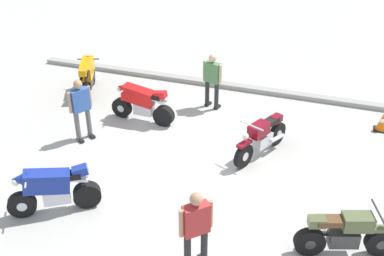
{
  "coord_description": "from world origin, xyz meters",
  "views": [
    {
      "loc": [
        3.33,
        -9.09,
        6.61
      ],
      "look_at": [
        0.07,
        0.45,
        0.75
      ],
      "focal_mm": 43.42,
      "sensor_mm": 36.0,
      "label": 1
    }
  ],
  "objects_px": {
    "person_in_blue_shirt": "(81,106)",
    "person_in_red_shirt": "(196,226)",
    "motorcycle_red_sportbike": "(142,102)",
    "motorcycle_orange_sportbike": "(87,76)",
    "person_in_green_shirt": "(212,78)",
    "motorcycle_maroon_cruiser": "(262,137)",
    "motorcycle_blue_sportbike": "(52,189)",
    "motorcycle_olive_vintage": "(346,234)",
    "traffic_cone": "(382,122)"
  },
  "relations": [
    {
      "from": "person_in_blue_shirt",
      "to": "person_in_red_shirt",
      "type": "bearing_deg",
      "value": -8.34
    },
    {
      "from": "motorcycle_red_sportbike",
      "to": "motorcycle_orange_sportbike",
      "type": "relative_size",
      "value": 1.04
    },
    {
      "from": "person_in_red_shirt",
      "to": "person_in_green_shirt",
      "type": "bearing_deg",
      "value": -30.79
    },
    {
      "from": "person_in_green_shirt",
      "to": "person_in_red_shirt",
      "type": "bearing_deg",
      "value": -147.86
    },
    {
      "from": "motorcycle_maroon_cruiser",
      "to": "person_in_green_shirt",
      "type": "relative_size",
      "value": 1.13
    },
    {
      "from": "person_in_blue_shirt",
      "to": "person_in_green_shirt",
      "type": "bearing_deg",
      "value": 76.11
    },
    {
      "from": "motorcycle_blue_sportbike",
      "to": "motorcycle_olive_vintage",
      "type": "xyz_separation_m",
      "value": [
        5.94,
        0.7,
        -0.11
      ]
    },
    {
      "from": "motorcycle_olive_vintage",
      "to": "person_in_blue_shirt",
      "type": "relative_size",
      "value": 1.09
    },
    {
      "from": "motorcycle_red_sportbike",
      "to": "motorcycle_orange_sportbike",
      "type": "height_order",
      "value": "same"
    },
    {
      "from": "motorcycle_blue_sportbike",
      "to": "motorcycle_red_sportbike",
      "type": "bearing_deg",
      "value": -124.94
    },
    {
      "from": "motorcycle_maroon_cruiser",
      "to": "person_in_red_shirt",
      "type": "bearing_deg",
      "value": 18.91
    },
    {
      "from": "motorcycle_red_sportbike",
      "to": "motorcycle_blue_sportbike",
      "type": "bearing_deg",
      "value": 91.38
    },
    {
      "from": "traffic_cone",
      "to": "motorcycle_maroon_cruiser",
      "type": "bearing_deg",
      "value": -141.51
    },
    {
      "from": "person_in_red_shirt",
      "to": "traffic_cone",
      "type": "height_order",
      "value": "person_in_red_shirt"
    },
    {
      "from": "motorcycle_maroon_cruiser",
      "to": "person_in_green_shirt",
      "type": "xyz_separation_m",
      "value": [
        -1.96,
        2.11,
        0.47
      ]
    },
    {
      "from": "motorcycle_maroon_cruiser",
      "to": "traffic_cone",
      "type": "relative_size",
      "value": 3.69
    },
    {
      "from": "motorcycle_blue_sportbike",
      "to": "person_in_red_shirt",
      "type": "bearing_deg",
      "value": 137.66
    },
    {
      "from": "motorcycle_orange_sportbike",
      "to": "person_in_red_shirt",
      "type": "relative_size",
      "value": 1.09
    },
    {
      "from": "person_in_green_shirt",
      "to": "traffic_cone",
      "type": "relative_size",
      "value": 3.27
    },
    {
      "from": "motorcycle_red_sportbike",
      "to": "person_in_red_shirt",
      "type": "distance_m",
      "value": 5.82
    },
    {
      "from": "motorcycle_olive_vintage",
      "to": "person_in_green_shirt",
      "type": "xyz_separation_m",
      "value": [
        -4.15,
        5.02,
        0.51
      ]
    },
    {
      "from": "person_in_green_shirt",
      "to": "person_in_red_shirt",
      "type": "distance_m",
      "value": 6.46
    },
    {
      "from": "motorcycle_blue_sportbike",
      "to": "person_in_green_shirt",
      "type": "height_order",
      "value": "person_in_green_shirt"
    },
    {
      "from": "motorcycle_red_sportbike",
      "to": "motorcycle_orange_sportbike",
      "type": "bearing_deg",
      "value": -22.61
    },
    {
      "from": "motorcycle_maroon_cruiser",
      "to": "motorcycle_olive_vintage",
      "type": "relative_size",
      "value": 1.03
    },
    {
      "from": "traffic_cone",
      "to": "person_in_green_shirt",
      "type": "bearing_deg",
      "value": -177.4
    },
    {
      "from": "motorcycle_red_sportbike",
      "to": "person_in_red_shirt",
      "type": "xyz_separation_m",
      "value": [
        3.24,
        -4.81,
        0.4
      ]
    },
    {
      "from": "motorcycle_maroon_cruiser",
      "to": "person_in_red_shirt",
      "type": "height_order",
      "value": "person_in_red_shirt"
    },
    {
      "from": "motorcycle_maroon_cruiser",
      "to": "motorcycle_red_sportbike",
      "type": "relative_size",
      "value": 1.0
    },
    {
      "from": "person_in_red_shirt",
      "to": "motorcycle_maroon_cruiser",
      "type": "bearing_deg",
      "value": -50.13
    },
    {
      "from": "person_in_green_shirt",
      "to": "motorcycle_olive_vintage",
      "type": "bearing_deg",
      "value": -122.47
    },
    {
      "from": "motorcycle_red_sportbike",
      "to": "person_in_green_shirt",
      "type": "height_order",
      "value": "person_in_green_shirt"
    },
    {
      "from": "person_in_blue_shirt",
      "to": "traffic_cone",
      "type": "xyz_separation_m",
      "value": [
        7.64,
        3.1,
        -0.74
      ]
    },
    {
      "from": "motorcycle_maroon_cruiser",
      "to": "person_in_green_shirt",
      "type": "distance_m",
      "value": 2.92
    },
    {
      "from": "motorcycle_blue_sportbike",
      "to": "motorcycle_red_sportbike",
      "type": "distance_m",
      "value": 4.28
    },
    {
      "from": "person_in_blue_shirt",
      "to": "person_in_red_shirt",
      "type": "relative_size",
      "value": 1.01
    },
    {
      "from": "motorcycle_red_sportbike",
      "to": "person_in_green_shirt",
      "type": "distance_m",
      "value": 2.24
    },
    {
      "from": "person_in_green_shirt",
      "to": "person_in_red_shirt",
      "type": "height_order",
      "value": "person_in_green_shirt"
    },
    {
      "from": "motorcycle_maroon_cruiser",
      "to": "motorcycle_olive_vintage",
      "type": "xyz_separation_m",
      "value": [
        2.19,
        -2.91,
        -0.03
      ]
    },
    {
      "from": "motorcycle_blue_sportbike",
      "to": "person_in_blue_shirt",
      "type": "bearing_deg",
      "value": -104.77
    },
    {
      "from": "motorcycle_orange_sportbike",
      "to": "motorcycle_olive_vintage",
      "type": "xyz_separation_m",
      "value": [
        8.24,
        -4.74,
        -0.11
      ]
    },
    {
      "from": "motorcycle_orange_sportbike",
      "to": "person_in_red_shirt",
      "type": "bearing_deg",
      "value": -157.85
    },
    {
      "from": "motorcycle_maroon_cruiser",
      "to": "motorcycle_olive_vintage",
      "type": "bearing_deg",
      "value": 61.11
    },
    {
      "from": "motorcycle_red_sportbike",
      "to": "person_in_red_shirt",
      "type": "bearing_deg",
      "value": 127.03
    },
    {
      "from": "motorcycle_blue_sportbike",
      "to": "person_in_red_shirt",
      "type": "distance_m",
      "value": 3.43
    },
    {
      "from": "person_in_blue_shirt",
      "to": "person_in_green_shirt",
      "type": "height_order",
      "value": "person_in_blue_shirt"
    },
    {
      "from": "motorcycle_olive_vintage",
      "to": "person_in_blue_shirt",
      "type": "height_order",
      "value": "person_in_blue_shirt"
    },
    {
      "from": "motorcycle_blue_sportbike",
      "to": "motorcycle_maroon_cruiser",
      "type": "bearing_deg",
      "value": -169.32
    },
    {
      "from": "motorcycle_orange_sportbike",
      "to": "motorcycle_blue_sportbike",
      "type": "bearing_deg",
      "value": -178.4
    },
    {
      "from": "motorcycle_orange_sportbike",
      "to": "person_in_red_shirt",
      "type": "xyz_separation_m",
      "value": [
        5.67,
        -5.98,
        0.4
      ]
    }
  ]
}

